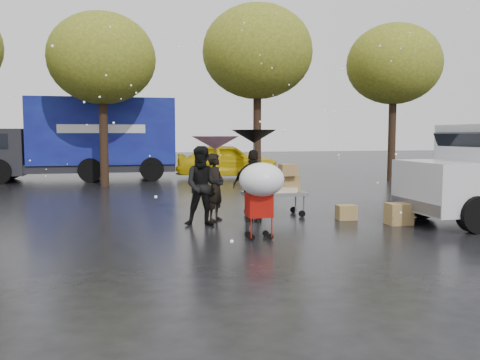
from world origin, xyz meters
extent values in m
plane|color=black|center=(0.00, 0.00, 0.00)|extent=(90.00, 90.00, 0.00)
imported|color=black|center=(-0.73, 1.48, 0.78)|extent=(0.63, 0.68, 1.55)
imported|color=black|center=(-1.10, 0.91, 0.87)|extent=(0.94, 0.79, 1.73)
imported|color=black|center=(0.10, 1.17, 0.82)|extent=(1.04, 0.77, 1.64)
cylinder|color=#4C4C4C|center=(-0.73, 1.48, 0.90)|extent=(0.02, 0.02, 1.79)
cone|color=#C8527E|center=(-0.73, 1.48, 1.79)|extent=(1.08, 1.08, 0.30)
sphere|color=#4C4C4C|center=(-0.73, 1.48, 1.82)|extent=(0.06, 0.06, 0.06)
cylinder|color=#4C4C4C|center=(0.10, 1.17, 0.97)|extent=(0.02, 0.02, 1.94)
cone|color=black|center=(0.10, 1.17, 1.94)|extent=(1.02, 1.02, 0.30)
sphere|color=#4C4C4C|center=(0.10, 1.17, 1.97)|extent=(0.06, 0.06, 0.06)
cube|color=slate|center=(0.78, 1.84, 0.55)|extent=(1.50, 0.80, 0.08)
cylinder|color=slate|center=(0.03, 1.84, 0.80)|extent=(0.04, 0.04, 0.60)
cube|color=olive|center=(1.13, 1.94, 0.79)|extent=(0.55, 0.45, 0.40)
cube|color=olive|center=(0.48, 1.74, 0.77)|extent=(0.45, 0.40, 0.35)
cube|color=olive|center=(1.08, 1.69, 1.13)|extent=(0.40, 0.35, 0.28)
cube|color=#C9AA8B|center=(0.83, 1.84, 0.65)|extent=(0.90, 0.55, 0.12)
cylinder|color=black|center=(0.18, 1.52, 0.08)|extent=(0.16, 0.05, 0.16)
cylinder|color=black|center=(0.18, 2.16, 0.08)|extent=(0.16, 0.05, 0.16)
cylinder|color=black|center=(1.38, 1.52, 0.08)|extent=(0.16, 0.05, 0.16)
cylinder|color=black|center=(1.38, 2.16, 0.08)|extent=(0.16, 0.05, 0.16)
cube|color=#A20F09|center=(-0.27, -0.67, 0.65)|extent=(0.47, 0.41, 0.45)
cylinder|color=#A20F09|center=(-0.27, -0.86, 1.02)|extent=(0.42, 0.02, 0.02)
cylinder|color=#4C4C4C|center=(-0.27, -0.86, 0.95)|extent=(0.02, 0.02, 0.60)
ellipsoid|color=white|center=(-0.27, -0.86, 1.15)|extent=(0.84, 0.84, 0.63)
cylinder|color=black|center=(-0.45, -0.83, 0.06)|extent=(0.12, 0.04, 0.12)
cylinder|color=black|center=(-0.45, -0.51, 0.06)|extent=(0.12, 0.04, 0.12)
cylinder|color=black|center=(-0.09, -0.83, 0.06)|extent=(0.12, 0.04, 0.12)
cylinder|color=black|center=(-0.09, -0.51, 0.06)|extent=(0.12, 0.04, 0.12)
cube|color=silver|center=(3.92, -0.18, 0.85)|extent=(1.20, 1.95, 1.10)
cube|color=black|center=(4.47, -0.18, 1.70)|extent=(0.37, 1.70, 0.67)
cube|color=slate|center=(3.37, -0.18, 0.45)|extent=(0.12, 1.90, 0.25)
cylinder|color=black|center=(4.12, -1.13, 0.38)|extent=(0.76, 0.28, 0.76)
cylinder|color=black|center=(4.12, 0.77, 0.38)|extent=(0.76, 0.28, 0.76)
cube|color=#0E0C67|center=(-3.63, 12.93, 2.10)|extent=(6.00, 2.50, 2.80)
cube|color=black|center=(-4.63, 12.93, 0.55)|extent=(8.00, 2.30, 0.35)
cube|color=silver|center=(-3.63, 11.67, 2.20)|extent=(3.50, 0.03, 0.35)
cylinder|color=black|center=(-7.63, 14.08, 0.50)|extent=(1.00, 0.30, 1.00)
cylinder|color=black|center=(-1.63, 11.78, 0.50)|extent=(1.00, 0.30, 1.00)
cylinder|color=black|center=(-1.63, 14.08, 0.50)|extent=(1.00, 0.30, 1.00)
cube|color=olive|center=(3.13, 0.11, 0.24)|extent=(0.54, 0.44, 0.47)
cube|color=olive|center=(2.27, 0.95, 0.17)|extent=(0.46, 0.37, 0.34)
imported|color=#DEBC0B|center=(1.77, 12.46, 0.78)|extent=(4.81, 2.50, 1.56)
cylinder|color=black|center=(-3.50, 10.00, 2.24)|extent=(0.32, 0.32, 4.48)
ellipsoid|color=#475618|center=(-3.50, 10.00, 4.80)|extent=(4.00, 4.00, 3.40)
cylinder|color=black|center=(2.50, 10.00, 2.45)|extent=(0.32, 0.32, 4.90)
ellipsoid|color=#475618|center=(2.50, 10.00, 5.25)|extent=(4.40, 4.40, 3.74)
cylinder|color=black|center=(8.50, 10.00, 2.31)|extent=(0.32, 0.32, 4.62)
ellipsoid|color=#475618|center=(8.50, 10.00, 4.95)|extent=(4.00, 4.00, 3.40)
camera|label=1|loc=(-2.75, -9.91, 2.00)|focal=38.00mm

